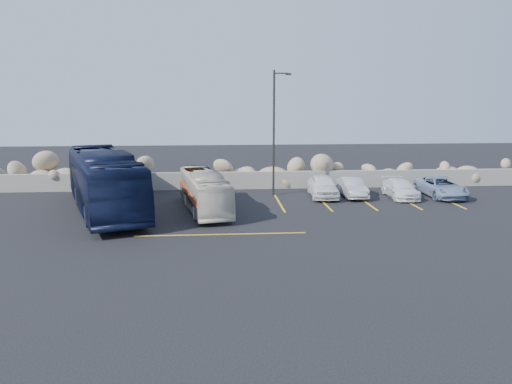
{
  "coord_description": "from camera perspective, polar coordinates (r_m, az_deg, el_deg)",
  "views": [
    {
      "loc": [
        -1.09,
        -22.4,
        6.31
      ],
      "look_at": [
        0.94,
        4.0,
        1.28
      ],
      "focal_mm": 35.0,
      "sensor_mm": 36.0,
      "label": 1
    }
  ],
  "objects": [
    {
      "name": "vintage_bus",
      "position": [
        28.27,
        -5.93,
        0.09
      ],
      "size": [
        3.27,
        8.12,
        2.21
      ],
      "primitive_type": "imported",
      "rotation": [
        0.0,
        0.0,
        0.18
      ],
      "color": "beige",
      "rests_on": "ground"
    },
    {
      "name": "ground",
      "position": [
        23.29,
        -1.55,
        -4.96
      ],
      "size": [
        90.0,
        90.0,
        0.0
      ],
      "primitive_type": "plane",
      "color": "black",
      "rests_on": "ground"
    },
    {
      "name": "parking_lines",
      "position": [
        29.23,
        7.03,
        -1.77
      ],
      "size": [
        18.16,
        9.36,
        0.01
      ],
      "color": "yellow",
      "rests_on": "ground"
    },
    {
      "name": "car_a",
      "position": [
        32.27,
        7.66,
        0.67
      ],
      "size": [
        1.91,
        4.25,
        1.42
      ],
      "primitive_type": "imported",
      "rotation": [
        0.0,
        0.0,
        -0.06
      ],
      "color": "white",
      "rests_on": "ground"
    },
    {
      "name": "car_b",
      "position": [
        32.67,
        10.91,
        0.52
      ],
      "size": [
        1.31,
        3.73,
        1.23
      ],
      "primitive_type": "imported",
      "rotation": [
        0.0,
        0.0,
        -0.0
      ],
      "color": "#BABABF",
      "rests_on": "ground"
    },
    {
      "name": "tour_coach",
      "position": [
        29.06,
        -16.93,
        1.17
      ],
      "size": [
        6.81,
        12.48,
        3.41
      ],
      "primitive_type": "imported",
      "rotation": [
        0.0,
        0.0,
        0.34
      ],
      "color": "black",
      "rests_on": "ground"
    },
    {
      "name": "riprap_pile",
      "position": [
        35.96,
        -2.61,
        2.74
      ],
      "size": [
        54.0,
        2.8,
        2.6
      ],
      "primitive_type": null,
      "color": "tan",
      "rests_on": "ground"
    },
    {
      "name": "lamppost",
      "position": [
        32.17,
        2.14,
        7.16
      ],
      "size": [
        1.14,
        0.18,
        8.0
      ],
      "color": "#2D2B28",
      "rests_on": "ground"
    },
    {
      "name": "car_d",
      "position": [
        34.25,
        20.41,
        0.54
      ],
      "size": [
        2.17,
        4.57,
        1.26
      ],
      "primitive_type": "imported",
      "rotation": [
        0.0,
        0.0,
        0.02
      ],
      "color": "#8299B8",
      "rests_on": "ground"
    },
    {
      "name": "car_c",
      "position": [
        33.15,
        16.16,
        0.37
      ],
      "size": [
        1.74,
        4.02,
        1.15
      ],
      "primitive_type": "imported",
      "rotation": [
        0.0,
        0.0,
        -0.03
      ],
      "color": "white",
      "rests_on": "ground"
    },
    {
      "name": "seawall",
      "position": [
        34.88,
        -2.54,
        1.33
      ],
      "size": [
        60.0,
        0.4,
        1.2
      ],
      "primitive_type": "cube",
      "color": "gray",
      "rests_on": "ground"
    }
  ]
}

